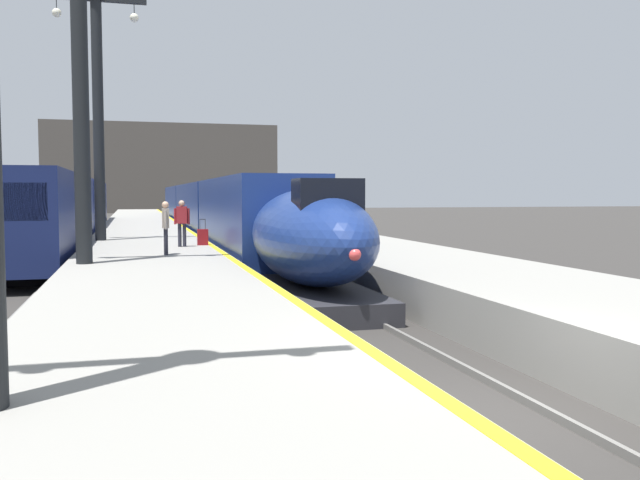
# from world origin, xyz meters

# --- Properties ---
(ground_plane) EXTENTS (260.00, 260.00, 0.00)m
(ground_plane) POSITION_xyz_m (0.00, 0.00, 0.00)
(ground_plane) COLOR #33302D
(platform_left) EXTENTS (4.80, 110.00, 1.05)m
(platform_left) POSITION_xyz_m (-4.05, 24.75, 0.53)
(platform_left) COLOR gray
(platform_left) RESTS_ON ground
(platform_right) EXTENTS (4.80, 110.00, 1.05)m
(platform_right) POSITION_xyz_m (4.05, 24.75, 0.53)
(platform_right) COLOR gray
(platform_right) RESTS_ON ground
(platform_left_safety_stripe) EXTENTS (0.20, 107.80, 0.01)m
(platform_left_safety_stripe) POSITION_xyz_m (-1.77, 24.75, 1.05)
(platform_left_safety_stripe) COLOR yellow
(platform_left_safety_stripe) RESTS_ON platform_left
(rail_main_left) EXTENTS (0.08, 110.00, 0.12)m
(rail_main_left) POSITION_xyz_m (-0.75, 27.50, 0.06)
(rail_main_left) COLOR slate
(rail_main_left) RESTS_ON ground
(rail_main_right) EXTENTS (0.08, 110.00, 0.12)m
(rail_main_right) POSITION_xyz_m (0.75, 27.50, 0.06)
(rail_main_right) COLOR slate
(rail_main_right) RESTS_ON ground
(rail_secondary_left) EXTENTS (0.08, 110.00, 0.12)m
(rail_secondary_left) POSITION_xyz_m (-8.85, 27.50, 0.06)
(rail_secondary_left) COLOR slate
(rail_secondary_left) RESTS_ON ground
(rail_secondary_right) EXTENTS (0.08, 110.00, 0.12)m
(rail_secondary_right) POSITION_xyz_m (-7.35, 27.50, 0.06)
(rail_secondary_right) COLOR slate
(rail_secondary_right) RESTS_ON ground
(highspeed_train_main) EXTENTS (2.92, 57.72, 3.60)m
(highspeed_train_main) POSITION_xyz_m (0.00, 33.86, 1.95)
(highspeed_train_main) COLOR navy
(highspeed_train_main) RESTS_ON ground
(regional_train_adjacent) EXTENTS (2.85, 36.60, 3.80)m
(regional_train_adjacent) POSITION_xyz_m (-8.10, 31.22, 2.13)
(regional_train_adjacent) COLOR #141E4C
(regional_train_adjacent) RESTS_ON ground
(station_column_mid) EXTENTS (4.00, 0.68, 10.09)m
(station_column_mid) POSITION_xyz_m (-5.90, 11.75, 7.05)
(station_column_mid) COLOR black
(station_column_mid) RESTS_ON platform_left
(station_column_far) EXTENTS (4.00, 0.68, 10.11)m
(station_column_far) POSITION_xyz_m (-5.90, 21.58, 7.07)
(station_column_far) COLOR black
(station_column_far) RESTS_ON platform_left
(passenger_near_edge) EXTENTS (0.57, 0.27, 1.69)m
(passenger_near_edge) POSITION_xyz_m (-2.88, 17.20, 2.04)
(passenger_near_edge) COLOR #23232D
(passenger_near_edge) RESTS_ON platform_left
(passenger_mid_platform) EXTENTS (0.24, 0.57, 1.69)m
(passenger_mid_platform) POSITION_xyz_m (-3.60, 13.97, 2.04)
(passenger_mid_platform) COLOR #23232D
(passenger_mid_platform) RESTS_ON platform_left
(rolling_suitcase) EXTENTS (0.40, 0.22, 0.98)m
(rolling_suitcase) POSITION_xyz_m (-2.08, 17.79, 1.35)
(rolling_suitcase) COLOR maroon
(rolling_suitcase) RESTS_ON platform_left
(terminus_back_wall) EXTENTS (36.00, 2.00, 14.00)m
(terminus_back_wall) POSITION_xyz_m (0.00, 102.00, 7.00)
(terminus_back_wall) COLOR #4C4742
(terminus_back_wall) RESTS_ON ground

